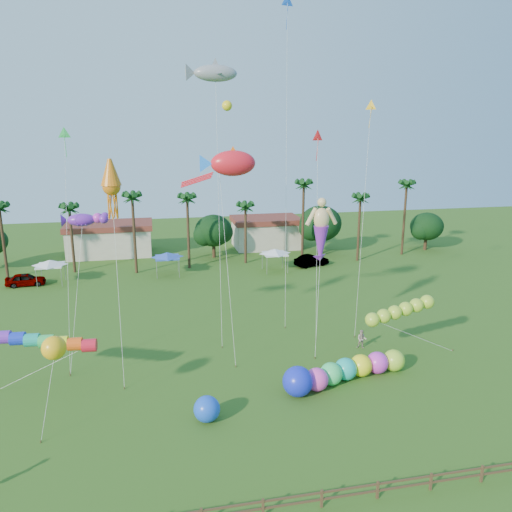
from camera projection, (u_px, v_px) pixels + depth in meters
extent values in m
plane|color=#285116|center=(289.00, 437.00, 30.67)|extent=(160.00, 160.00, 0.00)
cylinder|color=#3A2819|center=(4.00, 243.00, 62.32)|extent=(0.36, 0.36, 9.00)
cylinder|color=#3A2819|center=(72.00, 241.00, 64.92)|extent=(0.36, 0.36, 8.50)
cylinder|color=#3A2819|center=(134.00, 236.00, 64.43)|extent=(0.36, 0.36, 10.00)
cylinder|color=#3A2819|center=(188.00, 234.00, 66.83)|extent=(0.36, 0.36, 9.50)
cylinder|color=#3A2819|center=(246.00, 235.00, 69.55)|extent=(0.36, 0.36, 8.00)
cylinder|color=#3A2819|center=(303.00, 224.00, 69.82)|extent=(0.36, 0.36, 11.00)
cylinder|color=#3A2819|center=(359.00, 230.00, 70.71)|extent=(0.36, 0.36, 9.00)
cylinder|color=#3A2819|center=(404.00, 220.00, 74.01)|extent=(0.36, 0.36, 10.50)
sphere|color=#113814|center=(213.00, 231.00, 72.54)|extent=(5.46, 5.46, 5.46)
sphere|color=#113814|center=(320.00, 223.00, 74.62)|extent=(6.30, 6.30, 6.30)
sphere|color=#113814|center=(427.00, 226.00, 77.28)|extent=(5.04, 5.04, 5.04)
cube|color=beige|center=(110.00, 241.00, 74.81)|extent=(12.00, 7.00, 4.00)
cube|color=beige|center=(266.00, 235.00, 79.57)|extent=(10.00, 7.00, 4.00)
pyramid|color=white|center=(50.00, 262.00, 60.15)|extent=(3.00, 3.00, 0.60)
pyramid|color=blue|center=(167.00, 255.00, 63.88)|extent=(3.00, 3.00, 0.60)
pyramid|color=white|center=(275.00, 251.00, 65.72)|extent=(3.00, 3.00, 0.60)
cube|color=brown|center=(263.00, 508.00, 24.26)|extent=(0.12, 0.12, 1.00)
cube|color=brown|center=(322.00, 499.00, 24.85)|extent=(0.12, 0.12, 1.00)
cube|color=brown|center=(378.00, 490.00, 25.45)|extent=(0.12, 0.12, 1.00)
cube|color=brown|center=(431.00, 482.00, 26.05)|extent=(0.12, 0.12, 1.00)
cube|color=brown|center=(482.00, 474.00, 26.64)|extent=(0.12, 0.12, 1.00)
cube|color=brown|center=(322.00, 493.00, 24.77)|extent=(36.00, 0.08, 0.10)
cube|color=brown|center=(322.00, 499.00, 24.87)|extent=(36.00, 0.08, 0.10)
imported|color=#4C4C54|center=(26.00, 280.00, 60.07)|extent=(4.65, 2.15, 1.54)
imported|color=#4C4C54|center=(312.00, 260.00, 68.69)|extent=(5.10, 3.04, 1.59)
imported|color=#AD9590|center=(362.00, 339.00, 42.88)|extent=(1.00, 0.92, 1.66)
sphere|color=#FA41C2|center=(317.00, 379.00, 35.95)|extent=(1.70, 1.70, 1.70)
sphere|color=#35E36F|center=(331.00, 374.00, 36.77)|extent=(1.70, 1.70, 1.70)
sphere|color=#1AB6AA|center=(346.00, 369.00, 37.50)|extent=(1.70, 1.70, 1.70)
sphere|color=#FFF51A|center=(361.00, 365.00, 38.08)|extent=(1.70, 1.70, 1.70)
sphere|color=#E034D9|center=(377.00, 363.00, 38.53)|extent=(1.70, 1.70, 1.70)
sphere|color=#A9DE31|center=(394.00, 360.00, 38.92)|extent=(1.70, 1.70, 1.70)
sphere|color=#1828DC|center=(298.00, 381.00, 35.19)|extent=(2.66, 2.66, 2.17)
sphere|color=blue|center=(207.00, 409.00, 32.14)|extent=(1.72, 1.72, 1.72)
cylinder|color=red|center=(64.00, 347.00, 35.29)|extent=(6.97, 2.60, 0.94)
cylinder|color=silver|center=(41.00, 369.00, 35.76)|extent=(6.97, 0.88, 3.39)
ellipsoid|color=#A7D22E|center=(372.00, 320.00, 40.48)|extent=(6.44, 1.56, 1.40)
cylinder|color=silver|center=(413.00, 336.00, 41.51)|extent=(7.45, 0.29, 3.36)
cylinder|color=brown|center=(453.00, 350.00, 42.52)|extent=(0.08, 0.08, 0.16)
sphere|color=yellow|center=(54.00, 348.00, 30.63)|extent=(1.98, 1.98, 1.50)
cylinder|color=silver|center=(47.00, 395.00, 30.36)|extent=(0.98, 1.79, 5.33)
cylinder|color=brown|center=(41.00, 442.00, 30.08)|extent=(0.08, 0.08, 0.16)
cylinder|color=silver|center=(318.00, 295.00, 41.93)|extent=(1.58, 3.97, 9.64)
cylinder|color=brown|center=(315.00, 358.00, 41.08)|extent=(0.08, 0.08, 0.16)
ellipsoid|color=red|center=(233.00, 163.00, 39.71)|extent=(5.71, 3.83, 2.26)
cylinder|color=silver|center=(234.00, 265.00, 39.68)|extent=(0.65, 4.06, 15.73)
cylinder|color=brown|center=(236.00, 366.00, 39.63)|extent=(0.08, 0.08, 0.16)
ellipsoid|color=gray|center=(216.00, 73.00, 43.31)|extent=(5.38, 3.48, 1.81)
cylinder|color=silver|center=(219.00, 210.00, 43.22)|extent=(0.69, 6.09, 23.08)
cylinder|color=brown|center=(222.00, 347.00, 43.12)|extent=(0.08, 0.08, 0.16)
cone|color=orange|center=(111.00, 187.00, 36.63)|extent=(1.97, 1.97, 4.23)
cylinder|color=silver|center=(118.00, 287.00, 36.47)|extent=(0.23, 4.12, 14.28)
cylinder|color=brown|center=(124.00, 388.00, 36.29)|extent=(0.08, 0.08, 0.16)
ellipsoid|color=purple|center=(82.00, 220.00, 39.30)|extent=(3.90, 2.47, 1.43)
cylinder|color=silver|center=(76.00, 297.00, 38.76)|extent=(1.34, 3.87, 11.43)
cylinder|color=brown|center=(70.00, 375.00, 38.21)|extent=(0.08, 0.08, 0.16)
cone|color=#FF1C1C|center=(318.00, 137.00, 43.42)|extent=(1.28, 0.66, 1.27)
cylinder|color=silver|center=(317.00, 240.00, 44.10)|extent=(0.66, 3.10, 17.72)
cylinder|color=brown|center=(316.00, 339.00, 44.75)|extent=(0.08, 0.08, 0.16)
cone|color=yellow|center=(371.00, 106.00, 44.07)|extent=(0.98, 0.96, 1.13)
cylinder|color=silver|center=(363.00, 223.00, 44.69)|extent=(2.01, 3.62, 20.33)
cylinder|color=brown|center=(355.00, 337.00, 45.29)|extent=(0.08, 0.08, 0.16)
cone|color=#35E25C|center=(64.00, 134.00, 37.81)|extent=(1.08, 0.47, 1.06)
cylinder|color=silver|center=(67.00, 255.00, 38.20)|extent=(0.64, 3.77, 18.02)
cylinder|color=brown|center=(70.00, 373.00, 38.58)|extent=(0.08, 0.08, 0.16)
cone|color=blue|center=(287.00, 1.00, 43.48)|extent=(1.38, 0.61, 1.35)
cylinder|color=silver|center=(286.00, 172.00, 45.43)|extent=(0.71, 3.38, 29.17)
cylinder|color=brown|center=(285.00, 327.00, 47.36)|extent=(0.08, 0.08, 0.16)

